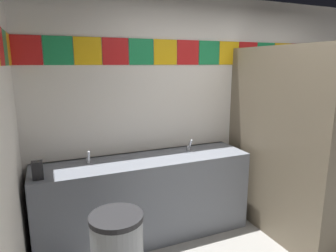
% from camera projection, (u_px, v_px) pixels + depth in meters
% --- Properties ---
extents(wall_back, '(4.40, 0.09, 2.60)m').
position_uv_depth(wall_back, '(215.00, 108.00, 3.65)').
color(wall_back, silver).
rests_on(wall_back, ground_plane).
extents(vanity_counter, '(2.24, 0.56, 0.88)m').
position_uv_depth(vanity_counter, '(146.00, 197.00, 3.15)').
color(vanity_counter, slate).
rests_on(vanity_counter, ground_plane).
extents(faucet_left, '(0.04, 0.10, 0.14)m').
position_uv_depth(faucet_left, '(88.00, 158.00, 2.92)').
color(faucet_left, silver).
rests_on(faucet_left, vanity_counter).
extents(faucet_right, '(0.04, 0.10, 0.14)m').
position_uv_depth(faucet_right, '(189.00, 146.00, 3.34)').
color(faucet_right, silver).
rests_on(faucet_right, vanity_counter).
extents(soap_dispenser, '(0.09, 0.09, 0.16)m').
position_uv_depth(soap_dispenser, '(38.00, 170.00, 2.51)').
color(soap_dispenser, black).
rests_on(soap_dispenser, vanity_counter).
extents(stall_divider, '(0.92, 1.43, 2.03)m').
position_uv_depth(stall_divider, '(301.00, 149.00, 2.95)').
color(stall_divider, '#726651').
rests_on(stall_divider, ground_plane).
extents(toilet, '(0.39, 0.49, 0.74)m').
position_uv_depth(toilet, '(280.00, 188.00, 3.73)').
color(toilet, white).
rests_on(toilet, ground_plane).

